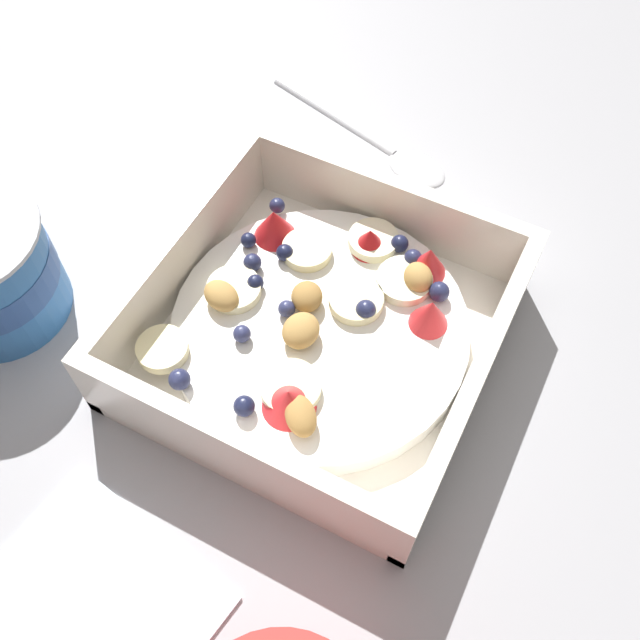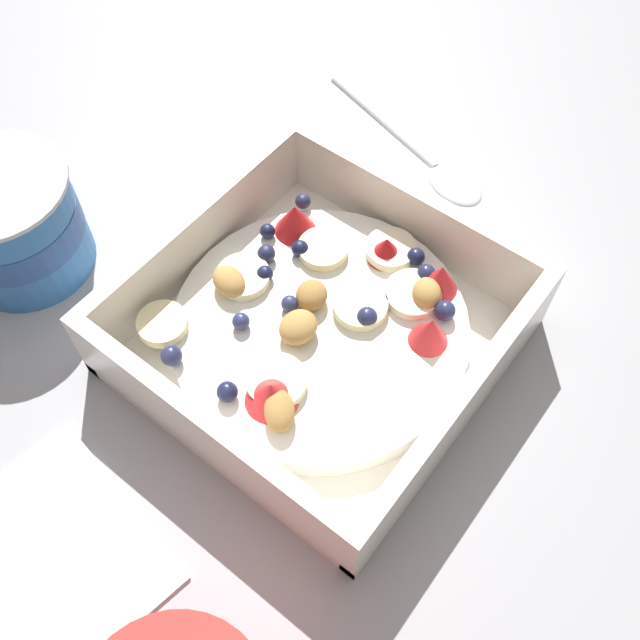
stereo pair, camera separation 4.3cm
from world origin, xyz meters
name	(u,v)px [view 1 (the left image)]	position (x,y,z in m)	size (l,w,h in m)	color
ground_plane	(302,359)	(0.00, 0.00, 0.00)	(2.40, 2.40, 0.00)	#9E9EA3
fruit_bowl	(320,327)	(0.02, -0.01, 0.02)	(0.21, 0.21, 0.06)	white
spoon	(392,149)	(0.19, 0.02, 0.00)	(0.06, 0.17, 0.01)	silver
folded_napkin	(76,623)	(-0.19, 0.03, 0.00)	(0.12, 0.12, 0.01)	silver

